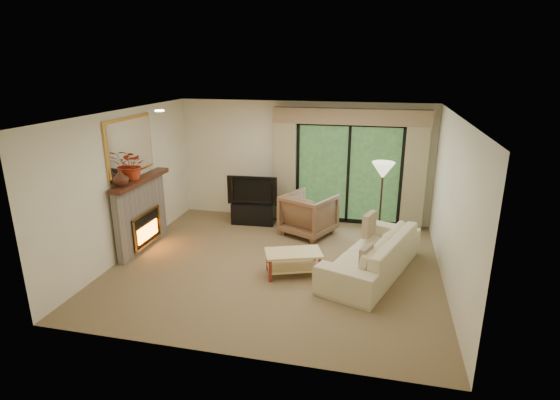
% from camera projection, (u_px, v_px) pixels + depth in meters
% --- Properties ---
extents(floor, '(5.50, 5.50, 0.00)m').
position_uv_depth(floor, '(276.00, 265.00, 7.58)').
color(floor, olive).
rests_on(floor, ground).
extents(ceiling, '(5.50, 5.50, 0.00)m').
position_uv_depth(ceiling, '(276.00, 114.00, 6.80)').
color(ceiling, white).
rests_on(ceiling, ground).
extents(wall_back, '(5.00, 0.00, 5.00)m').
position_uv_depth(wall_back, '(303.00, 162.00, 9.51)').
color(wall_back, '#EFE4C5').
rests_on(wall_back, ground).
extents(wall_front, '(5.00, 0.00, 5.00)m').
position_uv_depth(wall_front, '(224.00, 256.00, 4.86)').
color(wall_front, '#EFE4C5').
rests_on(wall_front, ground).
extents(wall_left, '(0.00, 5.00, 5.00)m').
position_uv_depth(wall_left, '(126.00, 184.00, 7.78)').
color(wall_left, '#EFE4C5').
rests_on(wall_left, ground).
extents(wall_right, '(0.00, 5.00, 5.00)m').
position_uv_depth(wall_right, '(452.00, 205.00, 6.60)').
color(wall_right, '#EFE4C5').
rests_on(wall_right, ground).
extents(fireplace, '(0.24, 1.70, 1.37)m').
position_uv_depth(fireplace, '(141.00, 213.00, 8.12)').
color(fireplace, slate).
rests_on(fireplace, floor).
extents(mirror, '(0.07, 1.45, 1.02)m').
position_uv_depth(mirror, '(130.00, 146.00, 7.76)').
color(mirror, gold).
rests_on(mirror, wall_left).
extents(sliding_door, '(2.26, 0.10, 2.16)m').
position_uv_depth(sliding_door, '(348.00, 174.00, 9.31)').
color(sliding_door, black).
rests_on(sliding_door, floor).
extents(curtain_left, '(0.45, 0.18, 2.35)m').
position_uv_depth(curtain_left, '(285.00, 167.00, 9.47)').
color(curtain_left, tan).
rests_on(curtain_left, floor).
extents(curtain_right, '(0.45, 0.18, 2.35)m').
position_uv_depth(curtain_right, '(415.00, 174.00, 8.89)').
color(curtain_right, tan).
rests_on(curtain_right, floor).
extents(cornice, '(3.20, 0.24, 0.32)m').
position_uv_depth(cornice, '(351.00, 117.00, 8.86)').
color(cornice, '#957858').
rests_on(cornice, wall_back).
extents(media_console, '(0.95, 0.47, 0.46)m').
position_uv_depth(media_console, '(254.00, 213.00, 9.53)').
color(media_console, black).
rests_on(media_console, floor).
extents(tv, '(1.08, 0.21, 0.62)m').
position_uv_depth(tv, '(253.00, 189.00, 9.37)').
color(tv, black).
rests_on(tv, media_console).
extents(armchair, '(1.23, 1.24, 0.86)m').
position_uv_depth(armchair, '(309.00, 214.00, 8.85)').
color(armchair, brown).
rests_on(armchair, floor).
extents(sofa, '(1.69, 2.59, 0.70)m').
position_uv_depth(sofa, '(372.00, 253.00, 7.22)').
color(sofa, beige).
rests_on(sofa, floor).
extents(pillow_near, '(0.20, 0.36, 0.35)m').
position_uv_depth(pillow_near, '(366.00, 257.00, 6.53)').
color(pillow_near, brown).
rests_on(pillow_near, sofa).
extents(pillow_far, '(0.25, 0.44, 0.43)m').
position_uv_depth(pillow_far, '(369.00, 224.00, 7.81)').
color(pillow_far, brown).
rests_on(pillow_far, sofa).
extents(coffee_table, '(1.03, 0.78, 0.41)m').
position_uv_depth(coffee_table, '(293.00, 263.00, 7.19)').
color(coffee_table, '#EAC983').
rests_on(coffee_table, floor).
extents(floor_lamp, '(0.47, 0.47, 1.60)m').
position_uv_depth(floor_lamp, '(381.00, 203.00, 8.33)').
color(floor_lamp, white).
rests_on(floor_lamp, floor).
extents(vase, '(0.30, 0.30, 0.28)m').
position_uv_depth(vase, '(120.00, 178.00, 7.34)').
color(vase, '#412013').
rests_on(vase, fireplace).
extents(branches, '(0.59, 0.55, 0.54)m').
position_uv_depth(branches, '(133.00, 165.00, 7.70)').
color(branches, '#AF3315').
rests_on(branches, fireplace).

